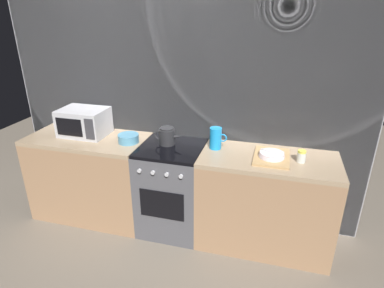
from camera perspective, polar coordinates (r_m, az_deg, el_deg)
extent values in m
plane|color=#6B6054|center=(3.49, -3.28, -14.12)|extent=(8.00, 8.00, 0.00)
cube|color=gray|center=(3.22, -1.93, 6.66)|extent=(3.60, 0.05, 2.40)
cube|color=#BCBCC1|center=(3.20, -2.05, 6.55)|extent=(3.58, 0.01, 2.39)
cube|color=#997251|center=(3.61, -17.18, -5.77)|extent=(1.20, 0.60, 0.86)
cube|color=#9E8466|center=(3.43, -18.05, 0.85)|extent=(1.20, 0.60, 0.04)
cube|color=#4C4C51|center=(3.25, -3.46, -8.00)|extent=(0.60, 0.60, 0.87)
cube|color=black|center=(3.04, -3.66, -0.73)|extent=(0.59, 0.59, 0.03)
cube|color=black|center=(3.00, -5.35, -10.64)|extent=(0.42, 0.01, 0.28)
cylinder|color=#B7B7BC|center=(2.89, -9.26, -4.68)|extent=(0.04, 0.02, 0.04)
cylinder|color=#B7B7BC|center=(2.84, -6.91, -5.03)|extent=(0.04, 0.02, 0.04)
cylinder|color=#B7B7BC|center=(2.80, -4.47, -5.38)|extent=(0.04, 0.02, 0.04)
cylinder|color=#B7B7BC|center=(2.76, -1.96, -5.72)|extent=(0.04, 0.02, 0.04)
cube|color=#997251|center=(3.12, 12.68, -10.18)|extent=(1.20, 0.60, 0.86)
cube|color=#9E8466|center=(2.90, 13.44, -2.71)|extent=(1.20, 0.60, 0.04)
cube|color=#B2B2B7|center=(3.45, -18.46, 3.70)|extent=(0.46, 0.34, 0.27)
cube|color=black|center=(3.35, -20.84, 2.79)|extent=(0.28, 0.01, 0.17)
cube|color=#333338|center=(3.23, -17.64, 2.49)|extent=(0.09, 0.01, 0.21)
cylinder|color=#262628|center=(3.07, -4.41, 1.28)|extent=(0.15, 0.15, 0.15)
cylinder|color=#262628|center=(3.04, -4.46, 2.74)|extent=(0.13, 0.13, 0.02)
cone|color=#262628|center=(3.03, -2.46, 1.34)|extent=(0.10, 0.04, 0.05)
torus|color=#262628|center=(3.09, -5.90, 1.57)|extent=(0.08, 0.01, 0.08)
cylinder|color=teal|center=(3.17, -11.13, 0.98)|extent=(0.20, 0.20, 0.08)
cylinder|color=#198CD8|center=(2.97, 4.17, 1.02)|extent=(0.11, 0.11, 0.20)
torus|color=#198CD8|center=(2.95, 5.45, 1.07)|extent=(0.08, 0.01, 0.08)
cube|color=tan|center=(2.88, 13.82, -2.24)|extent=(0.30, 0.40, 0.02)
cylinder|color=silver|center=(2.86, 13.83, -2.10)|extent=(0.22, 0.22, 0.01)
cylinder|color=silver|center=(2.85, 13.86, -1.85)|extent=(0.21, 0.21, 0.01)
cylinder|color=silver|center=(2.85, 13.89, -1.59)|extent=(0.21, 0.21, 0.01)
cylinder|color=silver|center=(2.84, 14.31, -1.43)|extent=(0.16, 0.07, 0.01)
cube|color=silver|center=(2.85, 13.52, -1.27)|extent=(0.16, 0.09, 0.00)
cylinder|color=silver|center=(2.87, 18.68, -2.22)|extent=(0.08, 0.08, 0.08)
cylinder|color=#D8D14C|center=(2.85, 18.82, -1.26)|extent=(0.07, 0.07, 0.02)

